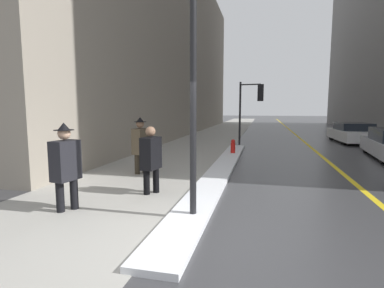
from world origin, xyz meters
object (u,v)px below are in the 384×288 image
at_px(parked_car_white, 352,133).
at_px(lamp_post, 193,43).
at_px(fire_hydrant, 233,147).
at_px(traffic_light_near, 253,100).
at_px(pedestrian_in_fedora, 141,143).
at_px(pedestrian_in_glasses, 66,163).
at_px(pedestrian_trailing, 151,157).

bearing_deg(parked_car_white, lamp_post, 153.35).
bearing_deg(fire_hydrant, lamp_post, -89.82).
distance_m(traffic_light_near, pedestrian_in_fedora, 8.92).
bearing_deg(lamp_post, pedestrian_in_glasses, -176.43).
relative_size(pedestrian_trailing, pedestrian_in_fedora, 0.91).
relative_size(pedestrian_in_glasses, parked_car_white, 0.40).
bearing_deg(pedestrian_trailing, pedestrian_in_fedora, -141.29).
height_order(lamp_post, pedestrian_in_glasses, lamp_post).
height_order(traffic_light_near, parked_car_white, traffic_light_near).
distance_m(lamp_post, fire_hydrant, 8.25).
bearing_deg(fire_hydrant, traffic_light_near, 79.92).
height_order(pedestrian_in_glasses, fire_hydrant, pedestrian_in_glasses).
relative_size(traffic_light_near, pedestrian_in_fedora, 1.96).
height_order(traffic_light_near, pedestrian_in_fedora, traffic_light_near).
bearing_deg(traffic_light_near, lamp_post, -85.78).
bearing_deg(pedestrian_trailing, parked_car_white, 158.67).
xyz_separation_m(pedestrian_in_fedora, fire_hydrant, (2.43, 4.39, -0.62)).
relative_size(pedestrian_in_glasses, fire_hydrant, 2.53).
xyz_separation_m(lamp_post, parked_car_white, (6.43, 14.30, -2.59)).
distance_m(pedestrian_in_glasses, pedestrian_trailing, 1.93).
relative_size(pedestrian_in_glasses, pedestrian_trailing, 1.09).
xyz_separation_m(traffic_light_near, pedestrian_in_fedora, (-3.11, -8.21, -1.53)).
bearing_deg(parked_car_white, pedestrian_in_fedora, 138.45).
bearing_deg(pedestrian_trailing, lamp_post, 54.35).
bearing_deg(pedestrian_trailing, fire_hydrant, 178.02).
bearing_deg(parked_car_white, fire_hydrant, 132.96).
height_order(traffic_light_near, pedestrian_in_glasses, traffic_light_near).
bearing_deg(pedestrian_trailing, pedestrian_in_glasses, -28.77).
bearing_deg(pedestrian_in_glasses, lamp_post, 103.21).
height_order(parked_car_white, fire_hydrant, parked_car_white).
height_order(pedestrian_in_glasses, parked_car_white, pedestrian_in_glasses).
xyz_separation_m(traffic_light_near, pedestrian_in_glasses, (-3.20, -11.74, -1.54)).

